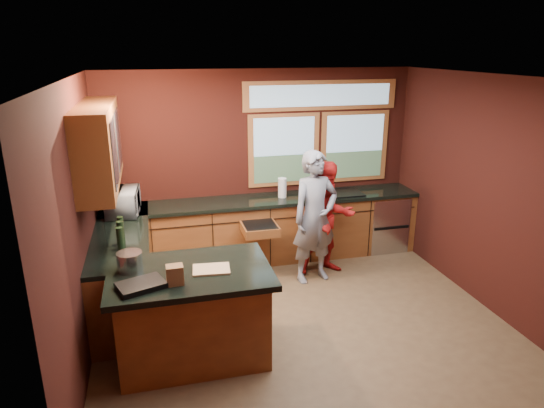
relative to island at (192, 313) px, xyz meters
name	(u,v)px	position (x,y,z in m)	size (l,w,h in m)	color
floor	(300,318)	(1.25, 0.41, -0.48)	(4.50, 4.50, 0.00)	brown
room_shell	(240,162)	(0.65, 0.74, 1.32)	(4.52, 4.02, 2.71)	black
back_counter	(279,228)	(1.44, 2.11, -0.01)	(4.50, 0.64, 0.93)	#582B14
left_counter	(123,268)	(-0.70, 1.26, -0.01)	(0.64, 2.30, 0.93)	#582B14
island	(192,313)	(0.00, 0.00, 0.00)	(1.55, 1.05, 0.95)	#582B14
person_grey	(315,217)	(1.72, 1.32, 0.40)	(0.64, 0.42, 1.76)	slate
person_red	(328,219)	(1.96, 1.48, 0.30)	(0.76, 0.59, 1.56)	#A71413
microwave	(123,202)	(-0.67, 1.91, 0.61)	(0.58, 0.39, 0.32)	#999999
potted_plant	(318,182)	(2.05, 2.16, 0.62)	(0.31, 0.27, 0.34)	#999999
paper_towel	(282,188)	(1.50, 2.11, 0.59)	(0.12, 0.12, 0.28)	silver
cutting_board	(211,269)	(0.20, -0.05, 0.48)	(0.35, 0.25, 0.02)	#AA8157
stock_pot	(130,261)	(-0.55, 0.15, 0.56)	(0.24, 0.24, 0.18)	#A9A9AE
paper_bag	(175,275)	(-0.15, -0.25, 0.56)	(0.15, 0.12, 0.18)	brown
black_tray	(141,285)	(-0.45, -0.25, 0.49)	(0.40, 0.28, 0.05)	black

